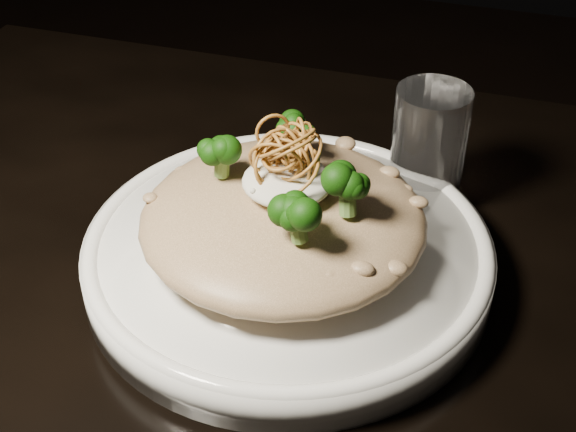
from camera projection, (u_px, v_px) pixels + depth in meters
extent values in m
cube|color=black|center=(365.00, 368.00, 0.57)|extent=(1.10, 0.80, 0.04)
cylinder|color=black|center=(79.00, 305.00, 1.16)|extent=(0.05, 0.05, 0.71)
cylinder|color=white|center=(288.00, 257.00, 0.61)|extent=(0.31, 0.31, 0.03)
ellipsoid|color=brown|center=(283.00, 219.00, 0.59)|extent=(0.21, 0.21, 0.05)
ellipsoid|color=silver|center=(287.00, 181.00, 0.57)|extent=(0.06, 0.06, 0.02)
cylinder|color=white|center=(428.00, 149.00, 0.66)|extent=(0.07, 0.07, 0.11)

